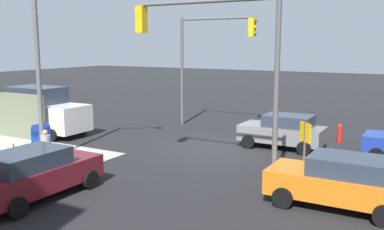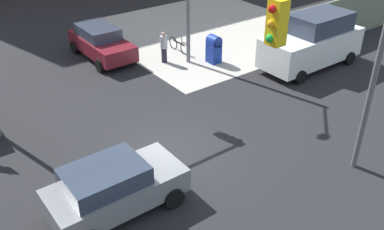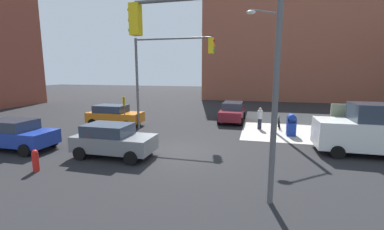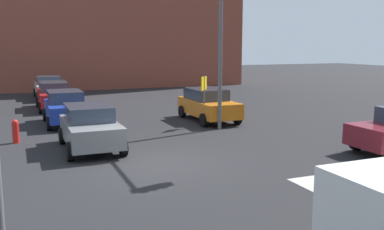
% 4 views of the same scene
% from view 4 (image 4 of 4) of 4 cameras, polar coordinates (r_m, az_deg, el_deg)
% --- Properties ---
extents(ground_plane, '(120.00, 120.00, 0.00)m').
position_cam_4_polar(ground_plane, '(14.07, -4.83, -6.51)').
color(ground_plane, black).
extents(traffic_signal_nw_corner, '(5.75, 0.36, 6.50)m').
position_cam_4_polar(traffic_signal_nw_corner, '(17.47, 7.09, 11.93)').
color(traffic_signal_nw_corner, '#59595B').
rests_on(traffic_signal_nw_corner, ground).
extents(warning_sign_two_way, '(0.48, 0.48, 2.40)m').
position_cam_4_polar(warning_sign_two_way, '(20.17, 1.59, 3.08)').
color(warning_sign_two_way, '#4C4C4C').
rests_on(warning_sign_two_way, ground).
extents(fire_hydrant, '(0.26, 0.26, 0.94)m').
position_cam_4_polar(fire_hydrant, '(18.23, -22.47, -1.97)').
color(fire_hydrant, red).
rests_on(fire_hydrant, ground).
extents(hatchback_gray, '(3.93, 2.02, 1.62)m').
position_cam_4_polar(hatchback_gray, '(16.26, -13.44, -1.54)').
color(hatchback_gray, slate).
rests_on(hatchback_gray, ground).
extents(sedan_red, '(4.38, 2.02, 1.62)m').
position_cam_4_polar(sedan_red, '(27.16, -17.89, 2.56)').
color(sedan_red, '#B21919').
rests_on(sedan_red, ground).
extents(hatchback_orange, '(4.19, 2.02, 1.62)m').
position_cam_4_polar(hatchback_orange, '(21.84, 2.14, 1.45)').
color(hatchback_orange, orange).
rests_on(hatchback_orange, ground).
extents(coupe_blue, '(3.90, 2.02, 1.62)m').
position_cam_4_polar(coupe_blue, '(21.74, -16.48, 1.03)').
color(coupe_blue, '#1E389E').
rests_on(coupe_blue, ground).
extents(sedan_silver, '(4.39, 2.02, 1.62)m').
position_cam_4_polar(sedan_silver, '(32.51, -18.55, 3.57)').
color(sedan_silver, '#B7BABF').
rests_on(sedan_silver, ground).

